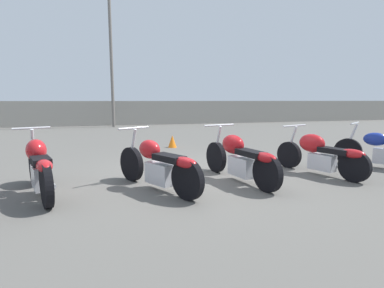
{
  "coord_description": "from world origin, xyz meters",
  "views": [
    {
      "loc": [
        -1.38,
        -5.35,
        1.44
      ],
      "look_at": [
        0.0,
        -0.16,
        0.65
      ],
      "focal_mm": 28.0,
      "sensor_mm": 36.0,
      "label": 1
    }
  ],
  "objects": [
    {
      "name": "ground_plane",
      "position": [
        0.0,
        0.0,
        0.0
      ],
      "size": [
        60.0,
        60.0,
        0.0
      ],
      "primitive_type": "plane",
      "color": "#5B5954"
    },
    {
      "name": "fence_back",
      "position": [
        0.0,
        12.33,
        0.69
      ],
      "size": [
        40.0,
        0.04,
        1.39
      ],
      "color": "#9E998E",
      "rests_on": "ground_plane"
    },
    {
      "name": "motorcycle_slot_1",
      "position": [
        -2.48,
        -0.49,
        0.43
      ],
      "size": [
        0.83,
        1.92,
        1.0
      ],
      "rotation": [
        0.0,
        0.0,
        0.33
      ],
      "color": "black",
      "rests_on": "ground_plane"
    },
    {
      "name": "motorcycle_slot_4",
      "position": [
        2.49,
        -0.47,
        0.41
      ],
      "size": [
        0.93,
        1.87,
        0.93
      ],
      "rotation": [
        0.0,
        0.0,
        0.34
      ],
      "color": "black",
      "rests_on": "ground_plane"
    },
    {
      "name": "light_pole_left",
      "position": [
        -1.33,
        11.34,
        4.59
      ],
      "size": [
        0.7,
        0.35,
        7.8
      ],
      "color": "slate",
      "rests_on": "ground_plane"
    },
    {
      "name": "motorcycle_slot_2",
      "position": [
        -0.7,
        -0.68,
        0.41
      ],
      "size": [
        1.13,
        1.86,
        0.98
      ],
      "rotation": [
        0.0,
        0.0,
        0.51
      ],
      "color": "black",
      "rests_on": "ground_plane"
    },
    {
      "name": "traffic_cone_near",
      "position": [
        0.37,
        3.58,
        0.19
      ],
      "size": [
        0.26,
        0.26,
        0.38
      ],
      "color": "orange",
      "rests_on": "ground_plane"
    },
    {
      "name": "motorcycle_slot_3",
      "position": [
        0.78,
        -0.52,
        0.43
      ],
      "size": [
        0.78,
        2.08,
        0.97
      ],
      "rotation": [
        0.0,
        0.0,
        0.22
      ],
      "color": "black",
      "rests_on": "ground_plane"
    }
  ]
}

